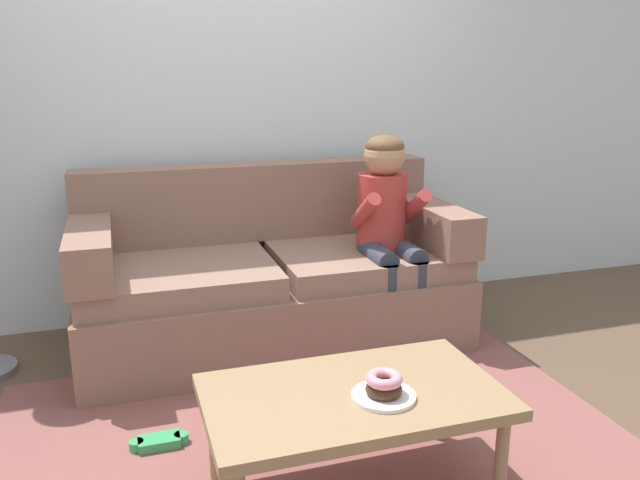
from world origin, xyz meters
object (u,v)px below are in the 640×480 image
(couch, at_px, (270,280))
(toy_controller, at_px, (159,443))
(person_child, at_px, (387,220))
(donut, at_px, (384,389))
(coffee_table, at_px, (353,402))

(couch, bearing_deg, toy_controller, -126.88)
(couch, height_order, person_child, person_child)
(toy_controller, bearing_deg, couch, 27.96)
(couch, xyz_separation_m, donut, (0.03, -1.44, 0.09))
(couch, xyz_separation_m, coffee_table, (-0.05, -1.37, 0.02))
(person_child, distance_m, donut, 1.38)
(couch, distance_m, donut, 1.45)
(couch, distance_m, person_child, 0.70)
(donut, distance_m, toy_controller, 0.98)
(person_child, distance_m, toy_controller, 1.55)
(person_child, xyz_separation_m, toy_controller, (-1.24, -0.68, -0.65))
(coffee_table, xyz_separation_m, toy_controller, (-0.61, 0.49, -0.33))
(couch, xyz_separation_m, toy_controller, (-0.66, -0.88, -0.31))
(donut, bearing_deg, toy_controller, 140.89)
(couch, distance_m, toy_controller, 1.15)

